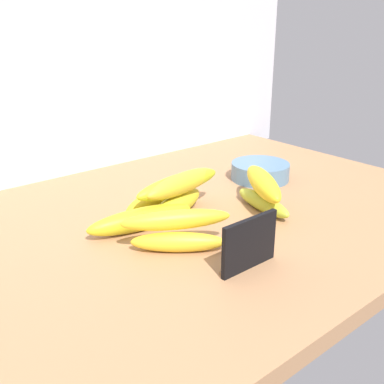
{
  "coord_description": "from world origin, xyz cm",
  "views": [
    {
      "loc": [
        -54.71,
        -63.45,
        39.91
      ],
      "look_at": [
        -1.48,
        -0.1,
        8.0
      ],
      "focal_mm": 43.46,
      "sensor_mm": 36.0,
      "label": 1
    }
  ],
  "objects_px": {
    "fruit_bowl": "(260,171)",
    "banana_6": "(179,184)",
    "banana_7": "(182,183)",
    "banana_4": "(141,219)",
    "banana_2": "(178,242)",
    "banana_1": "(263,203)",
    "banana_0": "(156,198)",
    "banana_5": "(176,220)",
    "banana_3": "(177,204)",
    "chalkboard_sign": "(249,245)",
    "banana_8": "(263,183)"
  },
  "relations": [
    {
      "from": "banana_3",
      "to": "chalkboard_sign",
      "type": "bearing_deg",
      "value": -100.58
    },
    {
      "from": "banana_0",
      "to": "banana_2",
      "type": "xyz_separation_m",
      "value": [
        -0.08,
        -0.17,
        -0.0
      ]
    },
    {
      "from": "banana_4",
      "to": "banana_5",
      "type": "bearing_deg",
      "value": -85.52
    },
    {
      "from": "banana_0",
      "to": "banana_1",
      "type": "distance_m",
      "value": 0.21
    },
    {
      "from": "chalkboard_sign",
      "to": "banana_7",
      "type": "xyz_separation_m",
      "value": [
        0.05,
        0.23,
        0.02
      ]
    },
    {
      "from": "fruit_bowl",
      "to": "banana_5",
      "type": "height_order",
      "value": "banana_5"
    },
    {
      "from": "banana_3",
      "to": "banana_5",
      "type": "xyz_separation_m",
      "value": [
        -0.09,
        -0.11,
        0.03
      ]
    },
    {
      "from": "banana_6",
      "to": "banana_2",
      "type": "bearing_deg",
      "value": -129.16
    },
    {
      "from": "banana_5",
      "to": "banana_7",
      "type": "xyz_separation_m",
      "value": [
        0.1,
        0.1,
        0.01
      ]
    },
    {
      "from": "banana_2",
      "to": "banana_7",
      "type": "bearing_deg",
      "value": 48.64
    },
    {
      "from": "banana_5",
      "to": "banana_7",
      "type": "distance_m",
      "value": 0.14
    },
    {
      "from": "banana_1",
      "to": "banana_3",
      "type": "xyz_separation_m",
      "value": [
        -0.14,
        0.09,
        0.0
      ]
    },
    {
      "from": "fruit_bowl",
      "to": "banana_7",
      "type": "relative_size",
      "value": 0.72
    },
    {
      "from": "banana_0",
      "to": "banana_7",
      "type": "xyz_separation_m",
      "value": [
        0.02,
        -0.05,
        0.04
      ]
    },
    {
      "from": "banana_1",
      "to": "banana_7",
      "type": "xyz_separation_m",
      "value": [
        -0.13,
        0.09,
        0.05
      ]
    },
    {
      "from": "chalkboard_sign",
      "to": "banana_4",
      "type": "relative_size",
      "value": 0.53
    },
    {
      "from": "banana_4",
      "to": "banana_2",
      "type": "bearing_deg",
      "value": -89.97
    },
    {
      "from": "banana_8",
      "to": "banana_2",
      "type": "bearing_deg",
      "value": -172.67
    },
    {
      "from": "chalkboard_sign",
      "to": "banana_0",
      "type": "height_order",
      "value": "chalkboard_sign"
    },
    {
      "from": "banana_4",
      "to": "banana_7",
      "type": "height_order",
      "value": "banana_7"
    },
    {
      "from": "chalkboard_sign",
      "to": "banana_8",
      "type": "xyz_separation_m",
      "value": [
        0.19,
        0.14,
        0.02
      ]
    },
    {
      "from": "banana_0",
      "to": "banana_6",
      "type": "bearing_deg",
      "value": -70.63
    },
    {
      "from": "banana_5",
      "to": "banana_3",
      "type": "bearing_deg",
      "value": 50.89
    },
    {
      "from": "banana_1",
      "to": "banana_7",
      "type": "distance_m",
      "value": 0.17
    },
    {
      "from": "banana_2",
      "to": "banana_4",
      "type": "bearing_deg",
      "value": 90.03
    },
    {
      "from": "fruit_bowl",
      "to": "banana_0",
      "type": "distance_m",
      "value": 0.29
    },
    {
      "from": "chalkboard_sign",
      "to": "banana_8",
      "type": "relative_size",
      "value": 0.59
    },
    {
      "from": "banana_5",
      "to": "chalkboard_sign",
      "type": "bearing_deg",
      "value": -71.13
    },
    {
      "from": "banana_1",
      "to": "banana_5",
      "type": "bearing_deg",
      "value": -177.12
    },
    {
      "from": "banana_1",
      "to": "chalkboard_sign",
      "type": "bearing_deg",
      "value": -143.65
    },
    {
      "from": "banana_6",
      "to": "banana_7",
      "type": "height_order",
      "value": "banana_7"
    },
    {
      "from": "banana_1",
      "to": "banana_7",
      "type": "bearing_deg",
      "value": 145.28
    },
    {
      "from": "chalkboard_sign",
      "to": "banana_6",
      "type": "height_order",
      "value": "chalkboard_sign"
    },
    {
      "from": "banana_7",
      "to": "banana_8",
      "type": "height_order",
      "value": "banana_7"
    },
    {
      "from": "fruit_bowl",
      "to": "banana_6",
      "type": "bearing_deg",
      "value": -172.6
    },
    {
      "from": "banana_8",
      "to": "banana_0",
      "type": "bearing_deg",
      "value": 138.84
    },
    {
      "from": "chalkboard_sign",
      "to": "banana_5",
      "type": "relative_size",
      "value": 0.6
    },
    {
      "from": "banana_1",
      "to": "banana_2",
      "type": "xyz_separation_m",
      "value": [
        -0.24,
        -0.03,
        -0.0
      ]
    },
    {
      "from": "fruit_bowl",
      "to": "banana_6",
      "type": "distance_m",
      "value": 0.28
    },
    {
      "from": "banana_1",
      "to": "banana_5",
      "type": "height_order",
      "value": "banana_5"
    },
    {
      "from": "chalkboard_sign",
      "to": "banana_4",
      "type": "distance_m",
      "value": 0.23
    },
    {
      "from": "banana_2",
      "to": "banana_6",
      "type": "bearing_deg",
      "value": 50.84
    },
    {
      "from": "chalkboard_sign",
      "to": "banana_5",
      "type": "bearing_deg",
      "value": 108.87
    },
    {
      "from": "banana_0",
      "to": "banana_7",
      "type": "distance_m",
      "value": 0.07
    },
    {
      "from": "chalkboard_sign",
      "to": "banana_4",
      "type": "xyz_separation_m",
      "value": [
        -0.05,
        0.22,
        -0.02
      ]
    },
    {
      "from": "banana_6",
      "to": "banana_7",
      "type": "distance_m",
      "value": 0.01
    },
    {
      "from": "banana_1",
      "to": "banana_4",
      "type": "bearing_deg",
      "value": 160.73
    },
    {
      "from": "fruit_bowl",
      "to": "banana_5",
      "type": "bearing_deg",
      "value": -158.72
    },
    {
      "from": "banana_4",
      "to": "banana_5",
      "type": "height_order",
      "value": "banana_5"
    },
    {
      "from": "banana_7",
      "to": "banana_1",
      "type": "bearing_deg",
      "value": -34.72
    }
  ]
}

